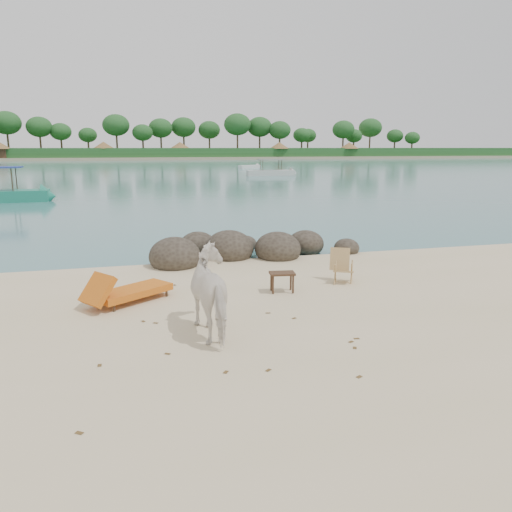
# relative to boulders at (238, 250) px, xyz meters

# --- Properties ---
(water) EXTENTS (400.00, 400.00, 0.00)m
(water) POSITION_rel_boulders_xyz_m (-1.06, 83.63, -0.23)
(water) COLOR #36696C
(water) RESTS_ON ground
(far_shore) EXTENTS (420.00, 90.00, 1.40)m
(far_shore) POSITION_rel_boulders_xyz_m (-1.06, 163.63, -0.23)
(far_shore) COLOR tan
(far_shore) RESTS_ON ground
(far_scenery) EXTENTS (420.00, 18.00, 9.50)m
(far_scenery) POSITION_rel_boulders_xyz_m (-1.04, 130.33, 2.91)
(far_scenery) COLOR #1E4C1E
(far_scenery) RESTS_ON ground
(boulders) EXTENTS (6.51, 3.12, 1.09)m
(boulders) POSITION_rel_boulders_xyz_m (0.00, 0.00, 0.00)
(boulders) COLOR #2E271F
(boulders) RESTS_ON ground
(cow) EXTENTS (1.07, 1.90, 1.52)m
(cow) POSITION_rel_boulders_xyz_m (-1.78, -6.09, 0.53)
(cow) COLOR silver
(cow) RESTS_ON ground
(side_table) EXTENTS (0.61, 0.44, 0.46)m
(side_table) POSITION_rel_boulders_xyz_m (0.12, -3.94, -0.00)
(side_table) COLOR #352415
(side_table) RESTS_ON ground
(lounge_chair) EXTENTS (2.13, 1.80, 0.63)m
(lounge_chair) POSITION_rel_boulders_xyz_m (-3.18, -3.77, 0.08)
(lounge_chair) COLOR #C15316
(lounge_chair) RESTS_ON ground
(deck_chair) EXTENTS (0.73, 0.75, 0.81)m
(deck_chair) POSITION_rel_boulders_xyz_m (1.81, -3.56, 0.18)
(deck_chair) COLOR tan
(deck_chair) RESTS_ON ground
(boat_mid) EXTENTS (6.46, 1.64, 3.12)m
(boat_mid) POSITION_rel_boulders_xyz_m (13.96, 43.59, 1.33)
(boat_mid) COLOR beige
(boat_mid) RESTS_ON water
(boat_far) EXTENTS (4.67, 3.43, 0.56)m
(boat_far) POSITION_rel_boulders_xyz_m (16.90, 65.63, 0.05)
(boat_far) COLOR silver
(boat_far) RESTS_ON water
(dead_leaves) EXTENTS (6.72, 6.51, 0.00)m
(dead_leaves) POSITION_rel_boulders_xyz_m (-1.25, -6.74, -0.22)
(dead_leaves) COLOR brown
(dead_leaves) RESTS_ON ground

